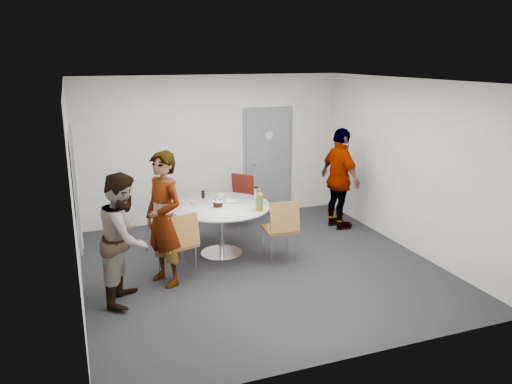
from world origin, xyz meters
name	(u,v)px	position (x,y,z in m)	size (l,w,h in m)	color
floor	(260,267)	(0.00, 0.00, 0.00)	(5.00, 5.00, 0.00)	black
ceiling	(261,81)	(0.00, 0.00, 2.70)	(5.00, 5.00, 0.00)	silver
wall_back	(213,149)	(0.00, 2.50, 1.35)	(5.00, 5.00, 0.00)	silver
wall_left	(73,195)	(-2.50, 0.00, 1.35)	(5.00, 5.00, 0.00)	silver
wall_right	(408,165)	(2.50, 0.00, 1.35)	(5.00, 5.00, 0.00)	silver
wall_front	(353,236)	(0.00, -2.50, 1.35)	(5.00, 5.00, 0.00)	silver
door	(268,162)	(1.10, 2.48, 1.03)	(1.02, 0.17, 2.12)	slate
whiteboard	(76,183)	(-2.46, 0.20, 1.45)	(0.04, 1.90, 1.25)	slate
table	(223,212)	(-0.37, 0.67, 0.69)	(1.53, 1.53, 1.13)	silver
chair_near_left	(180,239)	(-1.19, -0.02, 0.60)	(0.58, 0.61, 0.97)	brown
chair_near_right	(282,225)	(0.36, 0.05, 0.60)	(0.50, 0.53, 0.98)	brown
chair_far	(240,195)	(0.31, 1.86, 0.59)	(0.66, 0.66, 0.96)	#5C1A12
person_main	(164,219)	(-1.40, -0.05, 0.92)	(0.67, 0.44, 1.84)	#A5C6EA
person_left	(125,238)	(-1.95, -0.37, 0.83)	(0.81, 0.63, 1.67)	white
person_right	(340,179)	(1.95, 1.15, 0.91)	(1.07, 0.44, 1.82)	black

